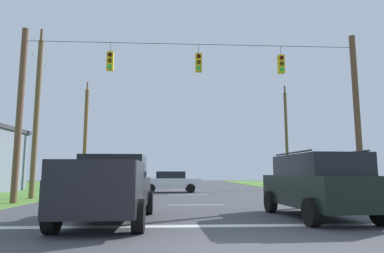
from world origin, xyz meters
TOP-DOWN VIEW (x-y plane):
  - stop_bar_stripe at (0.00, 3.44)m, footprint 14.52×0.45m
  - lane_dash_0 at (0.00, 9.44)m, footprint 2.50×0.15m
  - lane_dash_1 at (0.00, 16.58)m, footprint 2.50×0.15m
  - lane_dash_2 at (0.00, 23.49)m, footprint 2.50×0.15m
  - lane_dash_3 at (0.00, 28.68)m, footprint 2.50×0.15m
  - lane_dash_4 at (0.00, 33.66)m, footprint 2.50×0.15m
  - overhead_signal_span at (-0.03, 10.48)m, footprint 16.93×0.31m
  - pickup_truck at (-2.83, 4.35)m, footprint 2.32×5.42m
  - suv_black at (3.55, 4.77)m, footprint 2.41×4.89m
  - distant_car_crossing_white at (-1.20, 19.45)m, footprint 4.35×2.11m
  - utility_pole_mid_right at (9.28, 24.20)m, footprint 0.27×1.81m
  - utility_pole_near_left at (-8.76, 13.40)m, footprint 0.29×1.94m
  - utility_pole_mid_left at (-9.04, 25.10)m, footprint 0.34×1.90m

SIDE VIEW (x-z plane):
  - stop_bar_stripe at x=0.00m, z-range 0.00..0.01m
  - lane_dash_0 at x=0.00m, z-range 0.00..0.01m
  - lane_dash_1 at x=0.00m, z-range 0.00..0.01m
  - lane_dash_2 at x=0.00m, z-range 0.00..0.01m
  - lane_dash_3 at x=0.00m, z-range 0.00..0.01m
  - lane_dash_4 at x=0.00m, z-range 0.00..0.01m
  - distant_car_crossing_white at x=-1.20m, z-range 0.03..1.55m
  - pickup_truck at x=-2.83m, z-range -0.01..1.94m
  - suv_black at x=3.55m, z-range 0.03..2.09m
  - utility_pole_mid_right at x=9.28m, z-range -0.15..9.31m
  - overhead_signal_span at x=-0.03m, z-range 0.37..8.86m
  - utility_pole_mid_left at x=-9.04m, z-range -0.14..9.65m
  - utility_pole_near_left at x=-8.76m, z-range -0.04..9.72m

